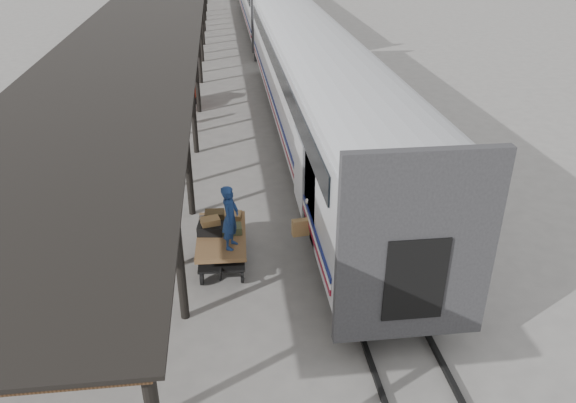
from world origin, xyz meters
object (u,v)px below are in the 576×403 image
(baggage_cart, at_px, (222,241))
(luggage_tug, at_px, (182,93))
(porter, at_px, (230,217))
(pedestrian, at_px, (171,109))

(baggage_cart, height_order, luggage_tug, luggage_tug)
(porter, height_order, pedestrian, porter)
(baggage_cart, bearing_deg, porter, -67.08)
(luggage_tug, relative_size, pedestrian, 1.16)
(baggage_cart, xyz_separation_m, pedestrian, (-1.97, 10.77, 0.16))
(luggage_tug, height_order, pedestrian, pedestrian)
(luggage_tug, height_order, porter, porter)
(luggage_tug, relative_size, porter, 1.13)
(pedestrian, bearing_deg, baggage_cart, 77.91)
(porter, bearing_deg, luggage_tug, 27.69)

